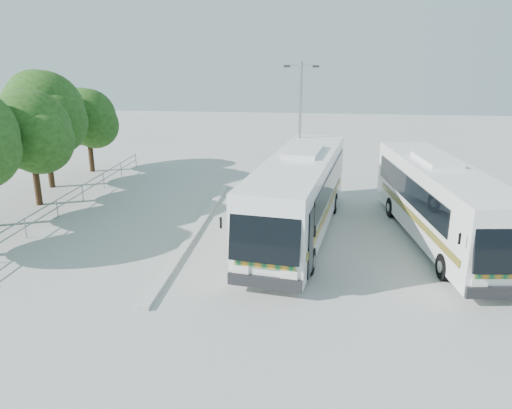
# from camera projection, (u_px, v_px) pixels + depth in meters

# --- Properties ---
(ground) EXTENTS (100.00, 100.00, 0.00)m
(ground) POSITION_uv_depth(u_px,v_px,m) (237.00, 248.00, 22.34)
(ground) COLOR #AAAAA5
(ground) RESTS_ON ground
(kerb_divider) EXTENTS (0.40, 16.00, 0.15)m
(kerb_divider) POSITION_uv_depth(u_px,v_px,m) (197.00, 229.00, 24.47)
(kerb_divider) COLOR #B2B2AD
(kerb_divider) RESTS_ON ground
(railing) EXTENTS (0.06, 22.00, 1.00)m
(railing) POSITION_uv_depth(u_px,v_px,m) (66.00, 199.00, 27.01)
(railing) COLOR gray
(railing) RESTS_ON ground
(tree_far_c) EXTENTS (4.97, 4.69, 6.49)m
(tree_far_c) POSITION_uv_depth(u_px,v_px,m) (31.00, 130.00, 27.24)
(tree_far_c) COLOR #382314
(tree_far_c) RESTS_ON ground
(tree_far_d) EXTENTS (5.62, 5.30, 7.33)m
(tree_far_d) POSITION_uv_depth(u_px,v_px,m) (44.00, 112.00, 30.72)
(tree_far_d) COLOR #382314
(tree_far_d) RESTS_ON ground
(tree_far_e) EXTENTS (4.54, 4.28, 5.92)m
(tree_far_e) POSITION_uv_depth(u_px,v_px,m) (88.00, 118.00, 35.19)
(tree_far_e) COLOR #382314
(tree_far_e) RESTS_ON ground
(coach_main) EXTENTS (4.64, 13.72, 3.74)m
(coach_main) POSITION_uv_depth(u_px,v_px,m) (299.00, 193.00, 23.33)
(coach_main) COLOR silver
(coach_main) RESTS_ON ground
(coach_adjacent) EXTENTS (4.11, 12.88, 3.52)m
(coach_adjacent) POSITION_uv_depth(u_px,v_px,m) (441.00, 201.00, 22.52)
(coach_adjacent) COLOR white
(coach_adjacent) RESTS_ON ground
(lamppost) EXTENTS (1.92, 0.43, 7.87)m
(lamppost) POSITION_uv_depth(u_px,v_px,m) (300.00, 127.00, 27.83)
(lamppost) COLOR #9A9DA2
(lamppost) RESTS_ON ground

